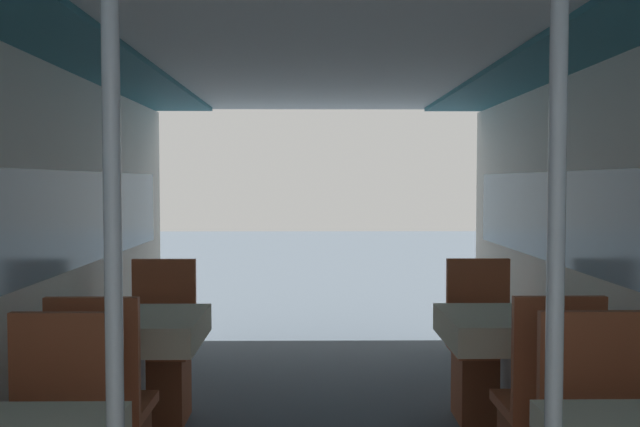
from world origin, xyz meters
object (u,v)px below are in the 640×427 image
Objects in this scene: chair_left_far_1 at (160,371)px; chair_right_far_1 at (483,370)px; support_pole_right_0 at (555,339)px; dining_table_right_1 at (510,335)px; dining_table_left_1 at (136,336)px; support_pole_left_0 at (114,341)px.

chair_left_far_1 and chair_right_far_1 have the same top height.
chair_left_far_1 is 2.99m from support_pole_right_0.
chair_right_far_1 is at bearing 80.67° from support_pole_right_0.
dining_table_left_1 is at bearing 180.00° from dining_table_right_1.
chair_right_far_1 is at bearing 56.55° from support_pole_left_0.
support_pole_right_0 is 2.56m from chair_right_far_1.
dining_table_left_1 and dining_table_right_1 have the same top height.
dining_table_right_1 is at bearing 163.64° from chair_left_far_1.
support_pole_left_0 is 2.12× the size of chair_left_far_1.
chair_right_far_1 is (2.00, 0.00, 0.00)m from chair_left_far_1.
support_pole_left_0 is 2.73× the size of dining_table_right_1.
chair_left_far_1 is 1.00× the size of chair_right_far_1.
dining_table_left_1 is at bearing 16.36° from chair_right_far_1.
chair_right_far_1 is (2.00, 0.59, -0.35)m from dining_table_left_1.
support_pole_right_0 is at bearing -48.93° from dining_table_left_1.
support_pole_right_0 is at bearing -102.24° from dining_table_right_1.
chair_right_far_1 is at bearing 90.00° from dining_table_right_1.
support_pole_left_0 reaches higher than chair_left_far_1.
dining_table_left_1 is 0.78× the size of chair_right_far_1.
chair_right_far_1 is (-0.00, 0.59, -0.35)m from dining_table_right_1.
chair_right_far_1 reaches higher than dining_table_left_1.
support_pole_right_0 reaches higher than dining_table_right_1.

